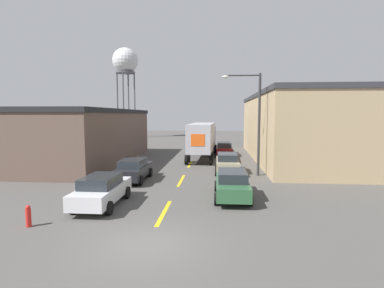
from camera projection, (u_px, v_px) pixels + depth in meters
name	position (u px, v px, depth m)	size (l,w,h in m)	color
ground_plane	(146.00, 245.00, 11.00)	(160.00, 160.00, 0.00)	#4C4947
road_centerline	(181.00, 180.00, 21.89)	(0.20, 18.37, 0.01)	gold
warehouse_left	(63.00, 135.00, 30.55)	(13.33, 18.98, 5.36)	brown
warehouse_right	(292.00, 127.00, 31.87)	(8.27, 23.30, 6.98)	tan
semi_truck	(203.00, 137.00, 33.53)	(3.07, 12.26, 3.86)	navy
parked_car_left_near	(102.00, 190.00, 15.74)	(2.01, 4.72, 1.61)	silver
parked_car_right_mid	(227.00, 163.00, 24.77)	(2.01, 4.72, 1.61)	tan
parked_car_right_near	(232.00, 184.00, 17.14)	(2.01, 4.72, 1.61)	#2D5B38
parked_car_right_far	(224.00, 149.00, 34.94)	(2.01, 4.72, 1.61)	maroon
parked_car_left_far	(134.00, 169.00, 21.76)	(2.01, 4.72, 1.61)	black
water_tower	(125.00, 62.00, 62.17)	(5.28, 5.28, 18.67)	#47474C
street_lamp	(254.00, 116.00, 23.25)	(3.02, 0.32, 7.96)	#2D2D30
fire_hydrant	(28.00, 216.00, 12.76)	(0.22, 0.22, 0.95)	red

